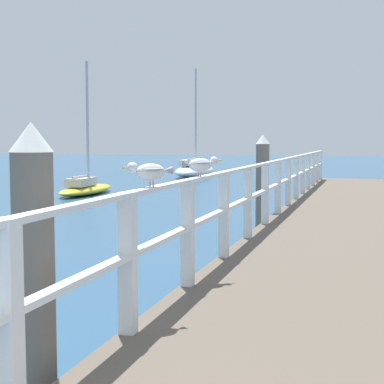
# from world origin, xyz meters

# --- Properties ---
(pier_deck) EXTENTS (2.39, 24.03, 0.52)m
(pier_deck) POSITION_xyz_m (0.00, 12.02, 0.26)
(pier_deck) COLOR brown
(pier_deck) RESTS_ON ground_plane
(pier_railing) EXTENTS (0.12, 22.55, 1.10)m
(pier_railing) POSITION_xyz_m (-1.12, 12.02, 1.19)
(pier_railing) COLOR white
(pier_railing) RESTS_ON pier_deck
(dock_piling_near) EXTENTS (0.29, 0.29, 2.13)m
(dock_piling_near) POSITION_xyz_m (-1.50, 3.29, 1.07)
(dock_piling_near) COLOR #6B6056
(dock_piling_near) RESTS_ON ground_plane
(dock_piling_far) EXTENTS (0.29, 0.29, 2.13)m
(dock_piling_far) POSITION_xyz_m (-1.50, 12.36, 1.07)
(dock_piling_far) COLOR #6B6056
(dock_piling_far) RESTS_ON ground_plane
(seagull_foreground) EXTENTS (0.33, 0.40, 0.21)m
(seagull_foreground) POSITION_xyz_m (-1.12, 4.52, 1.75)
(seagull_foreground) COLOR white
(seagull_foreground) RESTS_ON pier_railing
(seagull_background) EXTENTS (0.36, 0.37, 0.21)m
(seagull_background) POSITION_xyz_m (-1.11, 6.09, 1.75)
(seagull_background) COLOR white
(seagull_background) RESTS_ON pier_railing
(boat_2) EXTENTS (2.25, 5.95, 5.92)m
(boat_2) POSITION_xyz_m (-8.51, 31.55, 0.39)
(boat_2) COLOR white
(boat_2) RESTS_ON ground_plane
(boat_6) EXTENTS (1.37, 4.10, 4.91)m
(boat_6) POSITION_xyz_m (-9.41, 20.09, 0.28)
(boat_6) COLOR gold
(boat_6) RESTS_ON ground_plane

